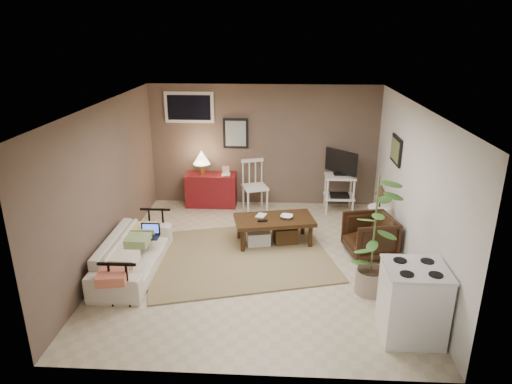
# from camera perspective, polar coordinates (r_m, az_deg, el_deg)

# --- Properties ---
(floor) EXTENTS (5.00, 5.00, 0.00)m
(floor) POSITION_cam_1_polar(r_m,az_deg,el_deg) (7.17, 0.12, -8.49)
(floor) COLOR #C1B293
(floor) RESTS_ON ground
(art_back) EXTENTS (0.50, 0.03, 0.60)m
(art_back) POSITION_cam_1_polar(r_m,az_deg,el_deg) (9.04, -2.55, 7.34)
(art_back) COLOR black
(art_right) EXTENTS (0.03, 0.60, 0.45)m
(art_right) POSITION_cam_1_polar(r_m,az_deg,el_deg) (7.82, 17.12, 5.03)
(art_right) COLOR black
(window) EXTENTS (0.96, 0.03, 0.60)m
(window) POSITION_cam_1_polar(r_m,az_deg,el_deg) (9.07, -8.35, 10.42)
(window) COLOR silver
(rug) EXTENTS (3.27, 2.88, 0.03)m
(rug) POSITION_cam_1_polar(r_m,az_deg,el_deg) (7.26, -2.18, -8.00)
(rug) COLOR #938255
(rug) RESTS_ON floor
(coffee_table) EXTENTS (1.39, 0.91, 0.49)m
(coffee_table) POSITION_cam_1_polar(r_m,az_deg,el_deg) (7.57, 2.20, -4.60)
(coffee_table) COLOR #341F0E
(coffee_table) RESTS_ON floor
(sofa) EXTENTS (0.55, 1.87, 0.73)m
(sofa) POSITION_cam_1_polar(r_m,az_deg,el_deg) (6.94, -15.19, -6.82)
(sofa) COLOR beige
(sofa) RESTS_ON floor
(sofa_pillows) EXTENTS (0.36, 1.78, 0.13)m
(sofa_pillows) POSITION_cam_1_polar(r_m,az_deg,el_deg) (6.71, -15.44, -7.02)
(sofa_pillows) COLOR beige
(sofa_pillows) RESTS_ON sofa
(sofa_end_rails) EXTENTS (0.50, 1.87, 0.63)m
(sofa_end_rails) POSITION_cam_1_polar(r_m,az_deg,el_deg) (6.94, -14.30, -7.25)
(sofa_end_rails) COLOR black
(sofa_end_rails) RESTS_ON floor
(laptop) EXTENTS (0.29, 0.21, 0.20)m
(laptop) POSITION_cam_1_polar(r_m,az_deg,el_deg) (7.12, -13.10, -4.98)
(laptop) COLOR black
(laptop) RESTS_ON sofa
(red_console) EXTENTS (1.00, 0.44, 1.15)m
(red_console) POSITION_cam_1_polar(r_m,az_deg,el_deg) (9.20, -5.71, 0.66)
(red_console) COLOR maroon
(red_console) RESTS_ON floor
(spindle_chair) EXTENTS (0.57, 0.57, 0.99)m
(spindle_chair) POSITION_cam_1_polar(r_m,az_deg,el_deg) (8.93, -0.15, 0.62)
(spindle_chair) COLOR silver
(spindle_chair) RESTS_ON floor
(tv_stand) EXTENTS (0.57, 0.56, 1.22)m
(tv_stand) POSITION_cam_1_polar(r_m,az_deg,el_deg) (8.95, 10.45, 1.55)
(tv_stand) COLOR silver
(tv_stand) RESTS_ON floor
(side_table) EXTENTS (0.37, 0.37, 0.99)m
(side_table) POSITION_cam_1_polar(r_m,az_deg,el_deg) (7.86, 15.17, -1.69)
(side_table) COLOR silver
(side_table) RESTS_ON floor
(armchair) EXTENTS (0.79, 0.82, 0.71)m
(armchair) POSITION_cam_1_polar(r_m,az_deg,el_deg) (7.40, 14.02, -5.10)
(armchair) COLOR black
(armchair) RESTS_ON floor
(potted_plant) EXTENTS (0.43, 0.43, 1.71)m
(potted_plant) POSITION_cam_1_polar(r_m,az_deg,el_deg) (6.14, 14.57, -4.81)
(potted_plant) COLOR gray
(potted_plant) RESTS_ON floor
(stove) EXTENTS (0.69, 0.64, 0.90)m
(stove) POSITION_cam_1_polar(r_m,az_deg,el_deg) (5.65, 19.00, -12.88)
(stove) COLOR white
(stove) RESTS_ON floor
(bowl) EXTENTS (0.21, 0.09, 0.20)m
(bowl) POSITION_cam_1_polar(r_m,az_deg,el_deg) (7.47, 3.87, -2.56)
(bowl) COLOR #341F0E
(bowl) RESTS_ON coffee_table
(book_table) EXTENTS (0.15, 0.06, 0.20)m
(book_table) POSITION_cam_1_polar(r_m,az_deg,el_deg) (7.56, 0.11, -2.23)
(book_table) COLOR #341F0E
(book_table) RESTS_ON coffee_table
(book_console) EXTENTS (0.17, 0.03, 0.23)m
(book_console) POSITION_cam_1_polar(r_m,az_deg,el_deg) (9.00, -4.32, 2.82)
(book_console) COLOR #341F0E
(book_console) RESTS_ON red_console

